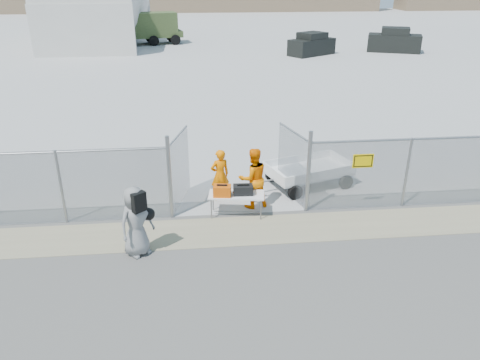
{
  "coord_description": "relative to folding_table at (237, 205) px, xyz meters",
  "views": [
    {
      "loc": [
        -1.26,
        -10.21,
        6.6
      ],
      "look_at": [
        0.0,
        2.0,
        1.1
      ],
      "focal_mm": 35.0,
      "sensor_mm": 36.0,
      "label": 1
    }
  ],
  "objects": [
    {
      "name": "visitor",
      "position": [
        -2.68,
        -1.79,
        0.58
      ],
      "size": [
        1.07,
        1.03,
        1.85
      ],
      "primitive_type": "imported",
      "rotation": [
        0.0,
        0.0,
        0.69
      ],
      "color": "gray",
      "rests_on": "ground"
    },
    {
      "name": "tarmac_inside",
      "position": [
        0.11,
        40.06,
        -0.34
      ],
      "size": [
        160.0,
        80.0,
        0.01
      ],
      "primitive_type": "cube",
      "color": "#ABABAB",
      "rests_on": "ground"
    },
    {
      "name": "ground",
      "position": [
        0.11,
        -1.94,
        -0.34
      ],
      "size": [
        160.0,
        160.0,
        0.0
      ],
      "primitive_type": "plane",
      "color": "#4D4D4D"
    },
    {
      "name": "parked_vehicle_mid",
      "position": [
        16.84,
        28.96,
        0.68
      ],
      "size": [
        4.93,
        3.59,
        2.03
      ],
      "primitive_type": null,
      "rotation": [
        0.0,
        0.0,
        -0.39
      ],
      "color": "black",
      "rests_on": "ground"
    },
    {
      "name": "parked_vehicle_near",
      "position": [
        9.13,
        27.95,
        0.58
      ],
      "size": [
        4.4,
        3.75,
        1.84
      ],
      "primitive_type": null,
      "rotation": [
        0.0,
        0.0,
        0.58
      ],
      "color": "black",
      "rests_on": "ground"
    },
    {
      "name": "orange_bag",
      "position": [
        -0.42,
        -0.06,
        0.5
      ],
      "size": [
        0.54,
        0.4,
        0.31
      ],
      "primitive_type": "cube",
      "rotation": [
        0.0,
        0.0,
        -0.14
      ],
      "color": "#E8580A",
      "rests_on": "folding_table"
    },
    {
      "name": "dirt_strip",
      "position": [
        0.11,
        -0.94,
        -0.33
      ],
      "size": [
        44.0,
        1.6,
        0.01
      ],
      "primitive_type": "cube",
      "color": "gray",
      "rests_on": "ground"
    },
    {
      "name": "black_duffel",
      "position": [
        0.19,
        -0.02,
        0.48
      ],
      "size": [
        0.58,
        0.35,
        0.27
      ],
      "primitive_type": "cube",
      "rotation": [
        0.0,
        0.0,
        -0.04
      ],
      "color": "black",
      "rests_on": "folding_table"
    },
    {
      "name": "military_truck",
      "position": [
        -5.04,
        35.93,
        1.14
      ],
      "size": [
        6.54,
        3.54,
        2.96
      ],
      "primitive_type": null,
      "rotation": [
        0.0,
        0.0,
        0.21
      ],
      "color": "#3F5128",
      "rests_on": "ground"
    },
    {
      "name": "security_worker_right",
      "position": [
        0.55,
        0.51,
        0.6
      ],
      "size": [
        1.06,
        0.91,
        1.88
      ],
      "primitive_type": "imported",
      "rotation": [
        0.0,
        0.0,
        3.38
      ],
      "color": "#FF7800",
      "rests_on": "ground"
    },
    {
      "name": "quonset_hangar",
      "position": [
        -9.89,
        38.06,
        3.66
      ],
      "size": [
        9.0,
        18.0,
        8.0
      ],
      "primitive_type": null,
      "color": "beige",
      "rests_on": "ground"
    },
    {
      "name": "security_worker_left",
      "position": [
        -0.41,
        1.09,
        0.49
      ],
      "size": [
        0.7,
        0.57,
        1.66
      ],
      "primitive_type": "imported",
      "rotation": [
        0.0,
        0.0,
        3.46
      ],
      "color": "#FF7800",
      "rests_on": "ground"
    },
    {
      "name": "folding_table",
      "position": [
        0.0,
        0.0,
        0.0
      ],
      "size": [
        1.69,
        0.89,
        0.68
      ],
      "primitive_type": null,
      "rotation": [
        0.0,
        0.0,
        -0.14
      ],
      "color": "white",
      "rests_on": "ground"
    },
    {
      "name": "chain_link_fence",
      "position": [
        0.11,
        0.06,
        0.76
      ],
      "size": [
        40.0,
        0.2,
        2.2
      ],
      "primitive_type": null,
      "color": "gray",
      "rests_on": "ground"
    },
    {
      "name": "utility_trailer",
      "position": [
        2.61,
        1.87,
        0.09
      ],
      "size": [
        3.94,
        2.85,
        0.86
      ],
      "primitive_type": null,
      "rotation": [
        0.0,
        0.0,
        0.32
      ],
      "color": "white",
      "rests_on": "ground"
    }
  ]
}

